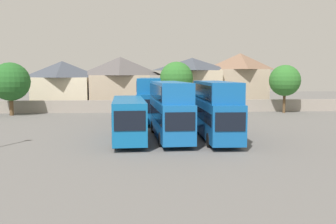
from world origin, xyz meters
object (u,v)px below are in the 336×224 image
house_terrace_far_right (240,80)px  bus_2 (169,107)px  tree_behind_wall (285,81)px  tree_right_of_lot (10,82)px  house_terrace_right (192,83)px  bus_5 (180,104)px  tree_left_of_lot (177,79)px  bus_3 (216,107)px  bus_4 (150,97)px  house_terrace_left (63,85)px  house_terrace_centre (121,82)px  bus_1 (129,117)px

house_terrace_far_right → bus_2: bearing=-115.2°
tree_behind_wall → tree_right_of_lot: tree_right_of_lot is taller
house_terrace_right → tree_behind_wall: size_ratio=1.34×
bus_5 → tree_left_of_lot: bearing=174.1°
bus_2 → tree_behind_wall: size_ratio=1.65×
bus_3 → bus_4: size_ratio=0.90×
bus_2 → tree_right_of_lot: size_ratio=1.60×
bus_2 → house_terrace_left: 32.75m
house_terrace_centre → tree_behind_wall: 25.42m
house_terrace_left → tree_right_of_lot: 10.64m
house_terrace_centre → bus_3: bearing=-72.1°
bus_3 → house_terrace_right: house_terrace_right is taller
house_terrace_right → tree_behind_wall: 14.70m
bus_4 → tree_right_of_lot: bearing=-108.9°
bus_2 → house_terrace_centre: size_ratio=1.16×
tree_right_of_lot → house_terrace_left: bearing=62.4°
house_terrace_centre → tree_left_of_lot: (8.73, -4.00, 0.63)m
house_terrace_left → tree_left_of_lot: 18.39m
house_terrace_left → house_terrace_centre: 9.23m
house_terrace_centre → house_terrace_far_right: bearing=1.6°
bus_1 → house_terrace_far_right: size_ratio=1.17×
house_terrace_left → tree_behind_wall: house_terrace_left is taller
house_terrace_left → bus_1: bearing=-68.8°
house_terrace_left → house_terrace_right: 20.81m
house_terrace_centre → tree_right_of_lot: house_terrace_centre is taller
house_terrace_far_right → house_terrace_centre: bearing=-178.4°
house_terrace_centre → house_terrace_far_right: size_ratio=1.09×
bus_4 → tree_behind_wall: size_ratio=1.75×
house_terrace_far_right → tree_left_of_lot: (-11.06, -4.55, 0.29)m
house_terrace_left → house_terrace_far_right: house_terrace_far_right is taller
bus_5 → tree_right_of_lot: (-22.09, 7.24, 2.59)m
bus_1 → house_terrace_far_right: bearing=147.1°
bus_4 → house_terrace_right: 17.72m
bus_5 → house_terrace_centre: house_terrace_centre is taller
tree_right_of_lot → bus_4: bearing=-21.3°
bus_4 → tree_behind_wall: bearing=115.1°
bus_2 → tree_left_of_lot: tree_left_of_lot is taller
bus_1 → house_terrace_right: house_terrace_right is taller
bus_1 → bus_5: 14.25m
bus_4 → bus_2: bearing=8.9°
tree_behind_wall → house_terrace_right: bearing=147.3°
house_terrace_left → house_terrace_far_right: 29.02m
house_terrace_centre → tree_right_of_lot: size_ratio=1.38×
bus_1 → bus_2: bearing=97.8°
house_terrace_centre → bus_4: bearing=-75.3°
bus_1 → tree_behind_wall: (21.63, 21.33, 2.67)m
bus_2 → bus_5: 12.64m
bus_2 → bus_3: size_ratio=1.05×
tree_right_of_lot → house_terrace_right: bearing=19.2°
house_terrace_far_right → tree_behind_wall: bearing=-65.3°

